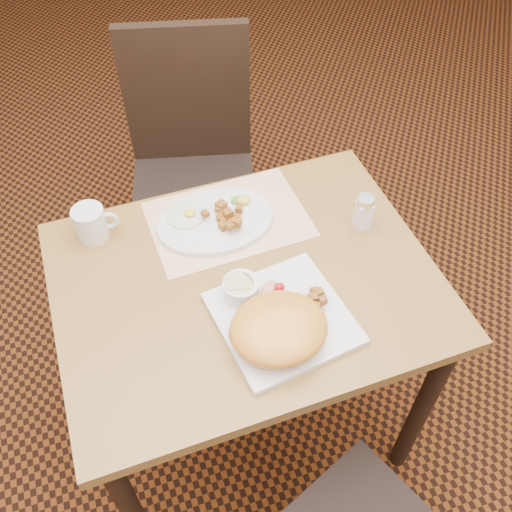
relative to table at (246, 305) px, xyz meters
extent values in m
plane|color=black|center=(0.00, 0.00, -0.64)|extent=(8.00, 8.00, 0.00)
cube|color=olive|center=(0.00, 0.00, 0.09)|extent=(0.90, 0.70, 0.03)
cylinder|color=black|center=(0.40, -0.30, -0.28)|extent=(0.05, 0.05, 0.71)
cylinder|color=black|center=(-0.40, 0.30, -0.28)|extent=(0.05, 0.05, 0.71)
cylinder|color=black|center=(0.40, 0.30, -0.28)|extent=(0.05, 0.05, 0.71)
cylinder|color=black|center=(0.15, -0.40, -0.43)|extent=(0.04, 0.04, 0.42)
cube|color=black|center=(0.03, 0.63, -0.19)|extent=(0.51, 0.51, 0.05)
cylinder|color=black|center=(0.25, 0.76, -0.43)|extent=(0.04, 0.04, 0.42)
cylinder|color=black|center=(0.15, 0.41, -0.43)|extent=(0.04, 0.04, 0.42)
cylinder|color=black|center=(-0.10, 0.85, -0.43)|extent=(0.04, 0.04, 0.42)
cylinder|color=black|center=(-0.19, 0.51, -0.43)|extent=(0.04, 0.04, 0.42)
cube|color=black|center=(0.08, 0.83, 0.08)|extent=(0.42, 0.15, 0.50)
cube|color=white|center=(0.02, 0.20, 0.11)|extent=(0.41, 0.29, 0.00)
cube|color=silver|center=(0.04, -0.14, 0.12)|extent=(0.31, 0.31, 0.02)
ellipsoid|color=orange|center=(0.01, -0.19, 0.16)|extent=(0.21, 0.19, 0.08)
ellipsoid|color=orange|center=(0.03, -0.21, 0.14)|extent=(0.09, 0.08, 0.03)
ellipsoid|color=orange|center=(-0.05, -0.16, 0.14)|extent=(0.09, 0.08, 0.03)
cylinder|color=silver|center=(-0.03, -0.05, 0.15)|extent=(0.08, 0.08, 0.05)
cylinder|color=beige|center=(-0.03, -0.05, 0.17)|extent=(0.07, 0.07, 0.01)
ellipsoid|color=#387223|center=(0.04, -0.06, 0.13)|extent=(0.05, 0.04, 0.01)
ellipsoid|color=red|center=(0.06, -0.07, 0.14)|extent=(0.03, 0.03, 0.03)
ellipsoid|color=#F28C72|center=(0.03, -0.07, 0.14)|extent=(0.06, 0.06, 0.02)
cylinder|color=white|center=(-0.08, 0.23, 0.13)|extent=(0.10, 0.10, 0.01)
ellipsoid|color=yellow|center=(-0.07, 0.23, 0.14)|extent=(0.03, 0.03, 0.01)
ellipsoid|color=#387223|center=(0.06, 0.24, 0.13)|extent=(0.04, 0.03, 0.01)
ellipsoid|color=yellow|center=(0.07, 0.23, 0.14)|extent=(0.04, 0.03, 0.02)
cube|color=white|center=(0.34, 0.06, 0.15)|extent=(0.04, 0.04, 0.08)
cylinder|color=silver|center=(0.34, 0.06, 0.20)|extent=(0.05, 0.05, 0.02)
cylinder|color=silver|center=(-0.32, 0.26, 0.15)|extent=(0.08, 0.08, 0.09)
torus|color=silver|center=(-0.27, 0.25, 0.16)|extent=(0.05, 0.02, 0.05)
cube|color=#9E5C19|center=(0.13, -0.10, 0.13)|extent=(0.02, 0.02, 0.01)
cube|color=#9E5C19|center=(0.13, -0.12, 0.15)|extent=(0.02, 0.02, 0.02)
cube|color=#9E5C19|center=(0.11, -0.13, 0.14)|extent=(0.03, 0.02, 0.02)
cube|color=#9E5C19|center=(0.09, -0.17, 0.13)|extent=(0.02, 0.02, 0.01)
cube|color=#9E5C19|center=(0.12, -0.12, 0.13)|extent=(0.02, 0.02, 0.01)
cube|color=#9E5C19|center=(0.13, -0.12, 0.15)|extent=(0.02, 0.02, 0.02)
cube|color=#9E5C19|center=(0.13, -0.15, 0.15)|extent=(0.02, 0.02, 0.02)
cube|color=#9E5C19|center=(0.12, -0.13, 0.15)|extent=(0.02, 0.02, 0.01)
cube|color=#9E5C19|center=(0.11, -0.15, 0.14)|extent=(0.02, 0.02, 0.02)
cube|color=#9E5C19|center=(0.09, -0.15, 0.13)|extent=(0.03, 0.03, 0.02)
cube|color=#9E5C19|center=(0.08, -0.16, 0.15)|extent=(0.02, 0.02, 0.02)
cube|color=#9E5C19|center=(0.07, -0.12, 0.13)|extent=(0.03, 0.03, 0.02)
cube|color=#9E5C19|center=(0.11, -0.13, 0.13)|extent=(0.03, 0.03, 0.02)
cube|color=#9E5C19|center=(0.09, -0.13, 0.13)|extent=(0.02, 0.02, 0.02)
cube|color=#9E5C19|center=(0.11, -0.16, 0.15)|extent=(0.02, 0.02, 0.02)
cube|color=#9E5C19|center=(0.12, -0.13, 0.15)|extent=(0.02, 0.02, 0.02)
cube|color=#9E5C19|center=(0.14, -0.12, 0.13)|extent=(0.02, 0.02, 0.02)
cube|color=#9E5C19|center=(0.00, 0.18, 0.14)|extent=(0.02, 0.02, 0.02)
cube|color=#9E5C19|center=(0.02, 0.17, 0.14)|extent=(0.02, 0.02, 0.02)
cube|color=#9E5C19|center=(0.00, 0.18, 0.14)|extent=(0.02, 0.02, 0.02)
cube|color=#9E5C19|center=(0.00, 0.18, 0.14)|extent=(0.03, 0.03, 0.02)
cube|color=#9E5C19|center=(0.00, 0.18, 0.14)|extent=(0.03, 0.03, 0.02)
cube|color=#9E5C19|center=(0.05, 0.20, 0.14)|extent=(0.02, 0.03, 0.02)
cube|color=#9E5C19|center=(0.00, 0.19, 0.14)|extent=(0.02, 0.02, 0.02)
cube|color=#9E5C19|center=(-0.04, 0.20, 0.15)|extent=(0.02, 0.02, 0.01)
cube|color=#9E5C19|center=(0.00, 0.22, 0.14)|extent=(0.02, 0.03, 0.01)
cube|color=#9E5C19|center=(0.01, 0.19, 0.14)|extent=(0.02, 0.02, 0.02)
cube|color=#9E5C19|center=(0.00, 0.16, 0.14)|extent=(0.03, 0.03, 0.02)
cube|color=#9E5C19|center=(0.02, 0.17, 0.14)|extent=(0.03, 0.03, 0.02)
cube|color=#9E5C19|center=(0.03, 0.17, 0.14)|extent=(0.03, 0.03, 0.02)
cube|color=#9E5C19|center=(0.01, 0.23, 0.14)|extent=(0.03, 0.03, 0.02)
cube|color=#9E5C19|center=(0.01, 0.18, 0.16)|extent=(0.03, 0.02, 0.02)
cube|color=#9E5C19|center=(0.03, 0.14, 0.16)|extent=(0.03, 0.03, 0.02)
cube|color=#9E5C19|center=(0.01, 0.14, 0.15)|extent=(0.02, 0.02, 0.02)
camera|label=1|loc=(-0.26, -0.80, 1.18)|focal=40.00mm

